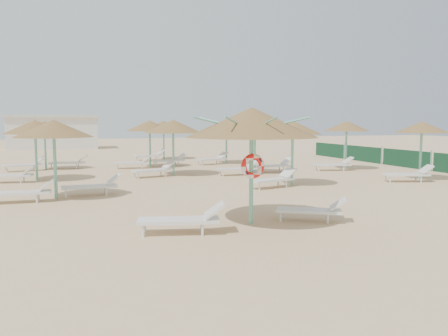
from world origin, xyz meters
name	(u,v)px	position (x,y,z in m)	size (l,w,h in m)	color
ground	(238,223)	(0.00, 0.00, 0.00)	(120.00, 120.00, 0.00)	tan
main_palapa	(252,123)	(0.29, -0.17, 2.59)	(3.32, 3.32, 2.97)	#6BB99E
lounger_main_a	(184,219)	(-1.55, -0.57, 0.35)	(2.12, 1.06, 0.74)	white
lounger_main_b	(313,210)	(1.95, -0.41, 0.31)	(1.85, 1.37, 0.66)	white
palapa_field	(188,128)	(1.57, 11.58, 2.30)	(19.64, 17.04, 2.72)	#6BB99E
service_hut	(54,132)	(-6.00, 35.00, 1.64)	(8.40, 4.40, 3.25)	silver
windbreak_fence	(406,159)	(14.00, 9.96, 0.50)	(0.08, 19.84, 1.10)	#1B5235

